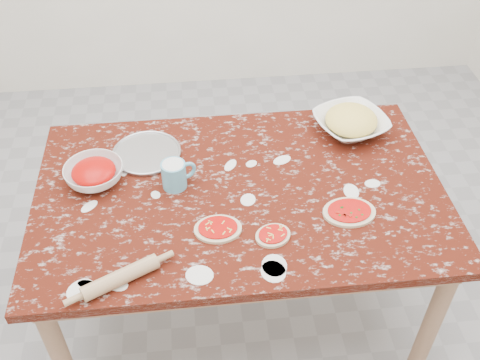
% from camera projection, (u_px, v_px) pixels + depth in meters
% --- Properties ---
extents(ground, '(4.00, 4.00, 0.00)m').
position_uv_depth(ground, '(240.00, 302.00, 2.67)').
color(ground, gray).
extents(worktable, '(1.60, 1.00, 0.75)m').
position_uv_depth(worktable, '(240.00, 204.00, 2.22)').
color(worktable, '#3D1008').
rests_on(worktable, ground).
extents(pizza_tray, '(0.33, 0.33, 0.01)m').
position_uv_depth(pizza_tray, '(147.00, 153.00, 2.32)').
color(pizza_tray, '#B2B2B7').
rests_on(pizza_tray, worktable).
extents(sauce_bowl, '(0.28, 0.28, 0.07)m').
position_uv_depth(sauce_bowl, '(94.00, 174.00, 2.17)').
color(sauce_bowl, white).
rests_on(sauce_bowl, worktable).
extents(cheese_bowl, '(0.38, 0.38, 0.07)m').
position_uv_depth(cheese_bowl, '(351.00, 124.00, 2.42)').
color(cheese_bowl, white).
rests_on(cheese_bowl, worktable).
extents(flour_mug, '(0.14, 0.10, 0.11)m').
position_uv_depth(flour_mug, '(175.00, 174.00, 2.14)').
color(flour_mug, '#59A8C7').
rests_on(flour_mug, worktable).
extents(pizza_left, '(0.17, 0.14, 0.02)m').
position_uv_depth(pizza_left, '(218.00, 229.00, 2.00)').
color(pizza_left, beige).
rests_on(pizza_left, worktable).
extents(pizza_mid, '(0.16, 0.15, 0.02)m').
position_uv_depth(pizza_mid, '(273.00, 235.00, 1.97)').
color(pizza_mid, beige).
rests_on(pizza_mid, worktable).
extents(pizza_right, '(0.21, 0.16, 0.02)m').
position_uv_depth(pizza_right, '(349.00, 212.00, 2.06)').
color(pizza_right, beige).
rests_on(pizza_right, worktable).
extents(rolling_pin, '(0.26, 0.16, 0.05)m').
position_uv_depth(rolling_pin, '(121.00, 277.00, 1.81)').
color(rolling_pin, tan).
rests_on(rolling_pin, worktable).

